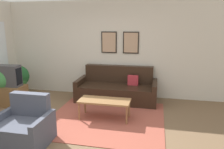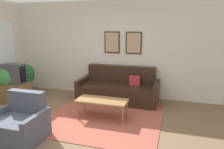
{
  "view_description": "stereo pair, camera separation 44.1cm",
  "coord_description": "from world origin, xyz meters",
  "views": [
    {
      "loc": [
        1.55,
        -3.52,
        2.06
      ],
      "look_at": [
        0.48,
        1.56,
        0.85
      ],
      "focal_mm": 35.0,
      "sensor_mm": 36.0,
      "label": 1
    },
    {
      "loc": [
        1.97,
        -3.41,
        2.06
      ],
      "look_at": [
        0.48,
        1.56,
        0.85
      ],
      "focal_mm": 35.0,
      "sensor_mm": 36.0,
      "label": 2
    }
  ],
  "objects": [
    {
      "name": "potted_plant_by_window",
      "position": [
        -2.28,
        1.79,
        0.59
      ],
      "size": [
        0.61,
        0.61,
        0.92
      ],
      "color": "#935638",
      "rests_on": "ground_plane"
    },
    {
      "name": "wall_back",
      "position": [
        0.01,
        2.57,
        1.35
      ],
      "size": [
        8.0,
        0.09,
        2.7
      ],
      "color": "beige",
      "rests_on": "ground_plane"
    },
    {
      "name": "ground_plane",
      "position": [
        0.0,
        0.0,
        0.0
      ],
      "size": [
        16.0,
        16.0,
        0.0
      ],
      "primitive_type": "plane",
      "color": "brown"
    },
    {
      "name": "tv_stand",
      "position": [
        -2.12,
        1.2,
        0.25
      ],
      "size": [
        0.73,
        0.51,
        0.51
      ],
      "color": "brown",
      "rests_on": "ground_plane"
    },
    {
      "name": "area_rug",
      "position": [
        0.49,
        0.87,
        0.01
      ],
      "size": [
        2.52,
        2.34,
        0.01
      ],
      "color": "#9E4C3D",
      "rests_on": "ground_plane"
    },
    {
      "name": "couch",
      "position": [
        0.5,
        2.11,
        0.31
      ],
      "size": [
        2.15,
        0.9,
        0.92
      ],
      "color": "black",
      "rests_on": "ground_plane"
    },
    {
      "name": "potted_plant_small",
      "position": [
        -2.27,
        1.76,
        0.54
      ],
      "size": [
        0.55,
        0.55,
        0.84
      ],
      "color": "#383D42",
      "rests_on": "ground_plane"
    },
    {
      "name": "armchair",
      "position": [
        -0.68,
        -0.42,
        0.28
      ],
      "size": [
        0.9,
        0.76,
        0.84
      ],
      "rotation": [
        0.0,
        0.0,
        0.18
      ],
      "color": "#474C5B",
      "rests_on": "ground_plane"
    },
    {
      "name": "coffee_table",
      "position": [
        0.46,
        0.87,
        0.4
      ],
      "size": [
        1.12,
        0.48,
        0.43
      ],
      "color": "olive",
      "rests_on": "ground_plane"
    },
    {
      "name": "tv",
      "position": [
        -2.12,
        1.2,
        0.78
      ],
      "size": [
        0.59,
        0.28,
        0.54
      ],
      "color": "#424247",
      "rests_on": "tv_stand"
    },
    {
      "name": "potted_plant_tall",
      "position": [
        -2.34,
        1.24,
        0.62
      ],
      "size": [
        0.61,
        0.61,
        0.98
      ],
      "color": "#383D42",
      "rests_on": "ground_plane"
    }
  ]
}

